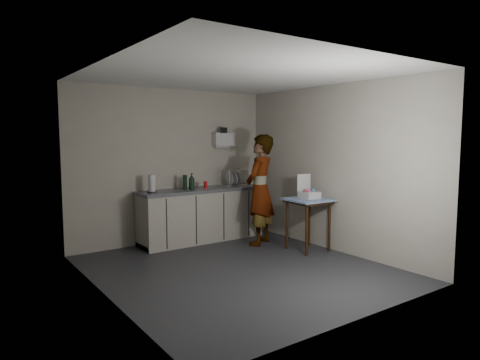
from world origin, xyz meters
TOP-DOWN VIEW (x-y plane):
  - ground at (0.00, 0.00)m, footprint 4.00×4.00m
  - wall_back at (0.00, 1.99)m, footprint 3.60×0.02m
  - wall_right at (1.79, 0.00)m, footprint 0.02×4.00m
  - wall_left at (-1.79, 0.00)m, footprint 0.02×4.00m
  - ceiling at (0.00, 0.00)m, footprint 3.60×4.00m
  - kitchen_counter at (0.40, 1.70)m, footprint 2.24×0.62m
  - wall_shelf at (1.00, 1.92)m, footprint 0.42×0.18m
  - side_table at (1.45, 0.17)m, footprint 0.67×0.67m
  - standing_man at (1.08, 0.93)m, footprint 0.80×0.72m
  - soap_bottle at (0.20, 1.67)m, footprint 0.11×0.12m
  - soda_can at (0.48, 1.70)m, footprint 0.06×0.06m
  - dark_bottle at (0.09, 1.71)m, footprint 0.07×0.07m
  - paper_towel at (-0.51, 1.70)m, footprint 0.16×0.16m
  - dish_rack at (1.08, 1.70)m, footprint 0.44×0.33m
  - bakery_box at (1.48, 0.20)m, footprint 0.28×0.29m

SIDE VIEW (x-z plane):
  - ground at x=0.00m, z-range 0.00..0.00m
  - kitchen_counter at x=0.40m, z-range -0.03..0.88m
  - side_table at x=1.45m, z-range 0.31..1.13m
  - bakery_box at x=1.48m, z-range 0.72..1.10m
  - standing_man at x=1.08m, z-range 0.00..1.83m
  - soda_can at x=0.48m, z-range 0.91..1.03m
  - dish_rack at x=1.08m, z-range 0.83..1.14m
  - dark_bottle at x=0.09m, z-range 0.91..1.16m
  - paper_towel at x=-0.51m, z-range 0.90..1.18m
  - soap_bottle at x=0.20m, z-range 0.91..1.18m
  - wall_back at x=0.00m, z-range 0.00..2.60m
  - wall_right at x=1.79m, z-range 0.00..2.60m
  - wall_left at x=-1.79m, z-range 0.00..2.60m
  - wall_shelf at x=1.00m, z-range 1.56..1.93m
  - ceiling at x=0.00m, z-range 2.59..2.60m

